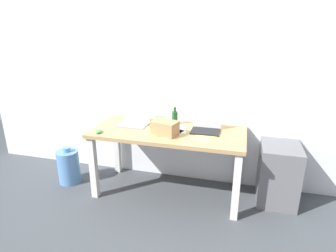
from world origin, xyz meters
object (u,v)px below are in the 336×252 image
desk (168,140)px  filing_cabinet (278,174)px  laptop_right (206,127)px  cardboard_box (165,128)px  computer_mouse (99,131)px  laptop_left (134,121)px  coffee_mug (159,121)px  water_cooler_jug (69,166)px  beer_bottle (175,117)px

desk → filing_cabinet: (1.18, 0.14, -0.33)m
laptop_right → desk: bearing=-168.3°
desk → cardboard_box: 0.22m
laptop_right → computer_mouse: 1.13m
laptop_right → laptop_left: bearing=180.0°
laptop_left → filing_cabinet: size_ratio=0.52×
desk → coffee_mug: (-0.14, 0.16, 0.15)m
laptop_left → water_cooler_jug: bearing=-167.7°
water_cooler_jug → laptop_right: bearing=6.2°
cardboard_box → coffee_mug: cardboard_box is taller
beer_bottle → water_cooler_jug: (-1.25, -0.30, -0.63)m
beer_bottle → filing_cabinet: size_ratio=0.33×
laptop_left → desk: bearing=-11.1°
desk → beer_bottle: (0.02, 0.21, 0.19)m
beer_bottle → filing_cabinet: bearing=-3.1°
water_cooler_jug → filing_cabinet: bearing=5.6°
cardboard_box → coffee_mug: (-0.14, 0.28, -0.02)m
desk → laptop_right: 0.43m
coffee_mug → filing_cabinet: coffee_mug is taller
desk → laptop_left: bearing=168.9°
cardboard_box → laptop_left: bearing=153.7°
laptop_left → laptop_right: bearing=-0.0°
desk → water_cooler_jug: size_ratio=3.61×
coffee_mug → water_cooler_jug: bearing=-166.8°
computer_mouse → filing_cabinet: computer_mouse is taller
desk → filing_cabinet: desk is taller
cardboard_box → filing_cabinet: 1.31m
water_cooler_jug → filing_cabinet: size_ratio=0.70×
computer_mouse → water_cooler_jug: size_ratio=0.22×
beer_bottle → coffee_mug: (-0.17, -0.05, -0.04)m
beer_bottle → cardboard_box: 0.33m
beer_bottle → computer_mouse: size_ratio=2.15×
desk → filing_cabinet: 1.24m
computer_mouse → laptop_right: bearing=6.6°
laptop_right → beer_bottle: (-0.37, 0.12, 0.04)m
laptop_right → computer_mouse: bearing=-162.3°
laptop_left → filing_cabinet: bearing=2.2°
laptop_left → coffee_mug: (0.28, 0.08, 0.00)m
laptop_left → laptop_right: 0.81m
cardboard_box → water_cooler_jug: (-1.23, 0.03, -0.62)m
laptop_left → beer_bottle: bearing=15.8°
beer_bottle → laptop_right: bearing=-18.5°
water_cooler_jug → cardboard_box: bearing=-1.4°
cardboard_box → coffee_mug: size_ratio=2.70×
beer_bottle → cardboard_box: bearing=-94.1°
cardboard_box → coffee_mug: bearing=116.6°
beer_bottle → water_cooler_jug: size_ratio=0.47×
desk → water_cooler_jug: 1.31m
computer_mouse → coffee_mug: coffee_mug is taller
laptop_left → cardboard_box: bearing=-26.3°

